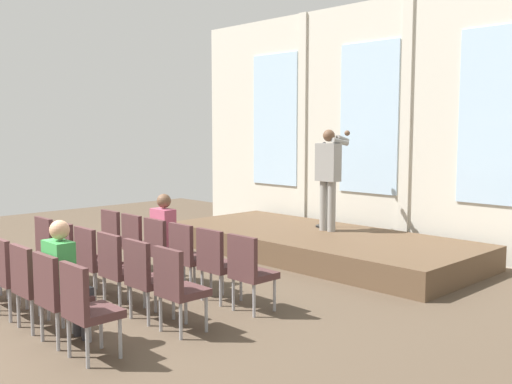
{
  "coord_description": "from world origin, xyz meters",
  "views": [
    {
      "loc": [
        6.45,
        -2.64,
        2.17
      ],
      "look_at": [
        -0.0,
        3.6,
        1.22
      ],
      "focal_mm": 41.2,
      "sensor_mm": 36.0,
      "label": 1
    }
  ],
  "objects_px": {
    "audience_r0_c2": "(167,234)",
    "chair_r0_c1": "(138,241)",
    "chair_r0_c0": "(117,236)",
    "chair_r2_c3": "(32,282)",
    "chair_r0_c2": "(162,247)",
    "mic_stand": "(323,209)",
    "chair_r0_c4": "(217,260)",
    "chair_r0_c3": "(188,253)",
    "chair_r2_c4": "(57,292)",
    "audience_r2_c4": "(64,274)",
    "chair_r1_c3": "(118,266)",
    "chair_r1_c2": "(94,258)",
    "speaker": "(329,172)",
    "chair_r2_c5": "(86,305)",
    "chair_r1_c5": "(177,285)",
    "chair_r1_c4": "(146,275)",
    "chair_r2_c2": "(11,272)",
    "chair_r1_c0": "(52,245)",
    "chair_r1_c1": "(72,251)",
    "chair_r0_c5": "(249,268)"
  },
  "relations": [
    {
      "from": "audience_r0_c2",
      "to": "chair_r2_c3",
      "type": "xyz_separation_m",
      "value": [
        0.6,
        -2.19,
        -0.18
      ]
    },
    {
      "from": "speaker",
      "to": "chair_r0_c0",
      "type": "relative_size",
      "value": 1.89
    },
    {
      "from": "chair_r0_c0",
      "to": "chair_r2_c3",
      "type": "xyz_separation_m",
      "value": [
        1.79,
        -2.11,
        0.0
      ]
    },
    {
      "from": "chair_r1_c4",
      "to": "chair_r2_c5",
      "type": "relative_size",
      "value": 1.0
    },
    {
      "from": "chair_r0_c5",
      "to": "chair_r2_c2",
      "type": "height_order",
      "value": "same"
    },
    {
      "from": "chair_r1_c3",
      "to": "chair_r1_c4",
      "type": "height_order",
      "value": "same"
    },
    {
      "from": "chair_r0_c3",
      "to": "chair_r0_c4",
      "type": "height_order",
      "value": "same"
    },
    {
      "from": "chair_r0_c0",
      "to": "audience_r0_c2",
      "type": "distance_m",
      "value": 1.21
    },
    {
      "from": "chair_r1_c2",
      "to": "chair_r2_c3",
      "type": "distance_m",
      "value": 1.21
    },
    {
      "from": "speaker",
      "to": "chair_r2_c5",
      "type": "relative_size",
      "value": 1.89
    },
    {
      "from": "mic_stand",
      "to": "audience_r0_c2",
      "type": "relative_size",
      "value": 1.21
    },
    {
      "from": "chair_r1_c3",
      "to": "chair_r0_c0",
      "type": "bearing_deg",
      "value": 149.45
    },
    {
      "from": "audience_r0_c2",
      "to": "chair_r0_c5",
      "type": "distance_m",
      "value": 1.8
    },
    {
      "from": "audience_r0_c2",
      "to": "chair_r0_c4",
      "type": "relative_size",
      "value": 1.36
    },
    {
      "from": "mic_stand",
      "to": "chair_r1_c5",
      "type": "distance_m",
      "value": 4.99
    },
    {
      "from": "chair_r0_c0",
      "to": "chair_r0_c4",
      "type": "distance_m",
      "value": 2.38
    },
    {
      "from": "chair_r0_c2",
      "to": "chair_r2_c3",
      "type": "relative_size",
      "value": 1.0
    },
    {
      "from": "chair_r0_c0",
      "to": "audience_r0_c2",
      "type": "relative_size",
      "value": 0.73
    },
    {
      "from": "chair_r2_c4",
      "to": "audience_r2_c4",
      "type": "distance_m",
      "value": 0.19
    },
    {
      "from": "chair_r0_c4",
      "to": "chair_r2_c4",
      "type": "distance_m",
      "value": 2.11
    },
    {
      "from": "audience_r0_c2",
      "to": "chair_r1_c0",
      "type": "height_order",
      "value": "audience_r0_c2"
    },
    {
      "from": "chair_r2_c3",
      "to": "chair_r1_c3",
      "type": "bearing_deg",
      "value": 90.0
    },
    {
      "from": "chair_r0_c4",
      "to": "chair_r2_c3",
      "type": "xyz_separation_m",
      "value": [
        -0.6,
        -2.11,
        0.0
      ]
    },
    {
      "from": "chair_r1_c1",
      "to": "chair_r0_c4",
      "type": "bearing_deg",
      "value": 30.55
    },
    {
      "from": "chair_r2_c4",
      "to": "chair_r0_c3",
      "type": "bearing_deg",
      "value": 105.77
    },
    {
      "from": "chair_r1_c5",
      "to": "chair_r2_c5",
      "type": "xyz_separation_m",
      "value": [
        0.0,
        -1.05,
        0.0
      ]
    },
    {
      "from": "chair_r0_c3",
      "to": "chair_r1_c3",
      "type": "distance_m",
      "value": 1.05
    },
    {
      "from": "speaker",
      "to": "chair_r1_c0",
      "type": "height_order",
      "value": "speaker"
    },
    {
      "from": "chair_r1_c5",
      "to": "chair_r2_c2",
      "type": "relative_size",
      "value": 1.0
    },
    {
      "from": "chair_r1_c1",
      "to": "chair_r1_c5",
      "type": "relative_size",
      "value": 1.0
    },
    {
      "from": "speaker",
      "to": "chair_r1_c4",
      "type": "bearing_deg",
      "value": -78.29
    },
    {
      "from": "chair_r0_c4",
      "to": "chair_r1_c0",
      "type": "height_order",
      "value": "same"
    },
    {
      "from": "chair_r0_c1",
      "to": "chair_r2_c3",
      "type": "relative_size",
      "value": 1.0
    },
    {
      "from": "chair_r1_c4",
      "to": "audience_r2_c4",
      "type": "bearing_deg",
      "value": -90.0
    },
    {
      "from": "chair_r2_c5",
      "to": "chair_r1_c4",
      "type": "bearing_deg",
      "value": 119.46
    },
    {
      "from": "audience_r0_c2",
      "to": "chair_r0_c1",
      "type": "bearing_deg",
      "value": -172.01
    },
    {
      "from": "chair_r0_c0",
      "to": "chair_r1_c2",
      "type": "bearing_deg",
      "value": -41.52
    },
    {
      "from": "chair_r0_c3",
      "to": "chair_r1_c4",
      "type": "xyz_separation_m",
      "value": [
        0.6,
        -1.05,
        0.0
      ]
    },
    {
      "from": "mic_stand",
      "to": "chair_r0_c4",
      "type": "bearing_deg",
      "value": -71.18
    },
    {
      "from": "chair_r0_c1",
      "to": "chair_r1_c2",
      "type": "bearing_deg",
      "value": -60.54
    },
    {
      "from": "chair_r0_c2",
      "to": "chair_r0_c3",
      "type": "xyz_separation_m",
      "value": [
        0.6,
        0.0,
        0.0
      ]
    },
    {
      "from": "audience_r0_c2",
      "to": "chair_r2_c3",
      "type": "relative_size",
      "value": 1.36
    },
    {
      "from": "chair_r0_c2",
      "to": "chair_r2_c2",
      "type": "height_order",
      "value": "same"
    },
    {
      "from": "chair_r0_c3",
      "to": "chair_r0_c1",
      "type": "bearing_deg",
      "value": 180.0
    },
    {
      "from": "chair_r2_c3",
      "to": "chair_r2_c5",
      "type": "bearing_deg",
      "value": 0.0
    },
    {
      "from": "chair_r0_c3",
      "to": "chair_r1_c5",
      "type": "bearing_deg",
      "value": -41.52
    },
    {
      "from": "chair_r0_c5",
      "to": "chair_r0_c4",
      "type": "bearing_deg",
      "value": 180.0
    },
    {
      "from": "mic_stand",
      "to": "chair_r2_c5",
      "type": "relative_size",
      "value": 1.65
    },
    {
      "from": "chair_r1_c0",
      "to": "chair_r1_c3",
      "type": "xyz_separation_m",
      "value": [
        1.79,
        0.0,
        0.0
      ]
    },
    {
      "from": "chair_r2_c2",
      "to": "chair_r1_c5",
      "type": "bearing_deg",
      "value": 30.55
    }
  ]
}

